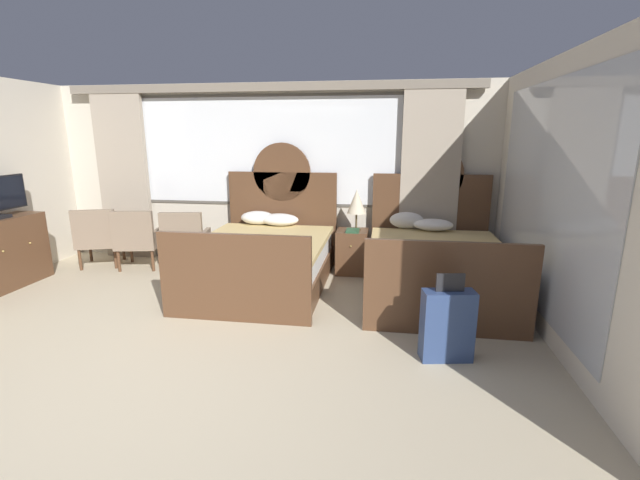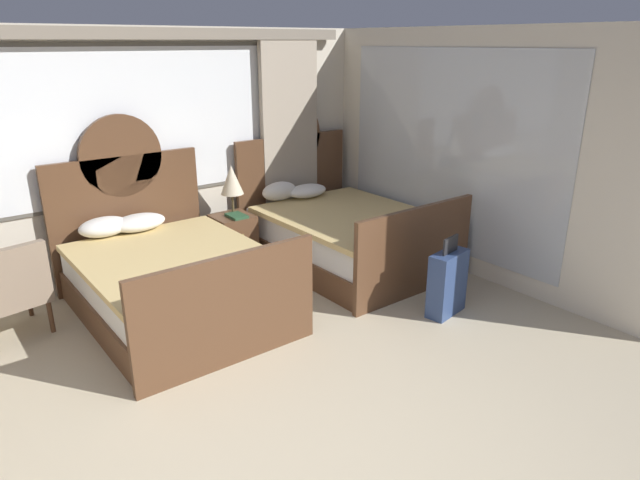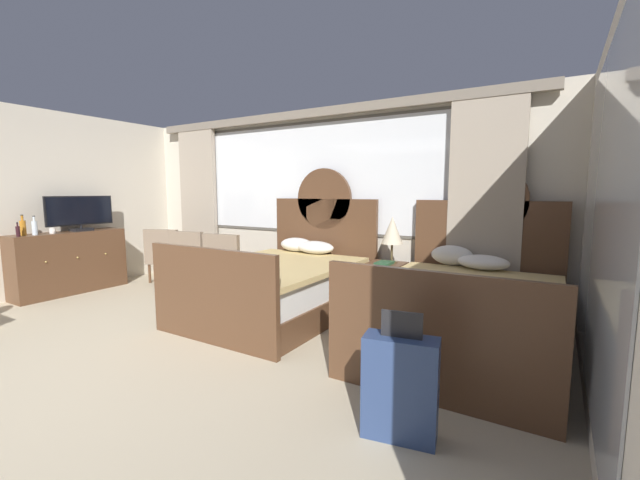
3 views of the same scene
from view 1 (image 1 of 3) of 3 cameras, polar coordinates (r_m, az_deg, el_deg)
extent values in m
plane|color=#BCAD8E|center=(3.78, -21.83, -18.60)|extent=(24.00, 24.00, 0.00)
cube|color=beige|center=(6.75, -6.52, 8.48)|extent=(6.69, 0.07, 2.70)
cube|color=#605B52|center=(6.69, -6.71, 11.56)|extent=(4.33, 0.02, 1.64)
cube|color=white|center=(6.68, -6.72, 11.56)|extent=(4.25, 0.02, 1.56)
cube|color=tan|center=(7.61, -24.44, 7.56)|extent=(0.82, 0.08, 2.60)
cube|color=tan|center=(6.42, 14.21, 7.43)|extent=(0.82, 0.08, 2.60)
cube|color=gray|center=(6.63, -7.16, 19.36)|extent=(6.15, 0.10, 0.12)
cube|color=beige|center=(4.62, 29.21, 4.40)|extent=(0.07, 4.35, 2.70)
cube|color=#B2B7BC|center=(4.88, 27.55, 5.01)|extent=(0.01, 3.04, 2.27)
cube|color=brown|center=(5.76, -7.36, -4.67)|extent=(1.57, 2.15, 0.30)
cube|color=white|center=(5.68, -7.46, -1.83)|extent=(1.51, 2.05, 0.29)
cube|color=tan|center=(5.56, -7.74, -0.29)|extent=(1.61, 1.95, 0.06)
cube|color=brown|center=(6.66, -4.91, 2.83)|extent=(1.65, 0.06, 1.41)
cylinder|color=brown|center=(6.56, -5.04, 8.89)|extent=(0.87, 0.06, 0.87)
cube|color=brown|center=(4.67, -11.21, -4.99)|extent=(1.65, 0.06, 0.97)
ellipsoid|color=white|center=(6.52, -8.18, 2.93)|extent=(0.51, 0.33, 0.20)
ellipsoid|color=white|center=(6.39, -5.34, 2.70)|extent=(0.56, 0.34, 0.18)
cube|color=brown|center=(5.59, 14.84, -5.63)|extent=(1.57, 2.15, 0.30)
cube|color=white|center=(5.50, 15.03, -2.71)|extent=(1.51, 2.05, 0.29)
cube|color=tan|center=(5.38, 15.24, -1.14)|extent=(1.61, 1.95, 0.06)
cube|color=brown|center=(6.51, 14.18, 2.21)|extent=(1.65, 0.06, 1.41)
cylinder|color=brown|center=(6.41, 14.55, 8.40)|extent=(0.87, 0.06, 0.87)
cube|color=brown|center=(4.45, 16.53, -6.25)|extent=(1.65, 0.06, 0.97)
ellipsoid|color=white|center=(6.29, 11.34, 2.57)|extent=(0.48, 0.25, 0.23)
ellipsoid|color=white|center=(6.22, 14.68, 1.95)|extent=(0.54, 0.34, 0.16)
cube|color=brown|center=(6.26, 4.23, -1.53)|extent=(0.44, 0.44, 0.63)
sphere|color=tan|center=(6.00, 4.07, -0.83)|extent=(0.02, 0.02, 0.02)
cylinder|color=brown|center=(6.24, 4.77, 1.47)|extent=(0.14, 0.14, 0.02)
cylinder|color=brown|center=(6.21, 4.80, 2.55)|extent=(0.03, 0.03, 0.22)
cone|color=beige|center=(6.16, 4.85, 5.10)|extent=(0.27, 0.27, 0.34)
cube|color=#285133|center=(6.10, 4.33, 1.24)|extent=(0.18, 0.26, 0.03)
sphere|color=tan|center=(6.94, -33.86, -0.34)|extent=(0.03, 0.03, 0.03)
sphere|color=tan|center=(6.64, -36.26, -1.21)|extent=(0.03, 0.03, 0.03)
cube|color=#84705B|center=(6.70, -17.05, -0.61)|extent=(0.68, 0.68, 0.10)
cube|color=#84705B|center=(6.40, -17.84, 1.34)|extent=(0.59, 0.18, 0.48)
cube|color=#84705B|center=(6.60, -14.92, 0.48)|extent=(0.15, 0.53, 0.16)
cube|color=#84705B|center=(6.75, -19.29, 0.45)|extent=(0.15, 0.53, 0.16)
cylinder|color=brown|center=(6.92, -14.45, -1.79)|extent=(0.04, 0.04, 0.32)
cylinder|color=brown|center=(7.05, -18.32, -1.77)|extent=(0.04, 0.04, 0.32)
cylinder|color=brown|center=(6.46, -15.41, -2.94)|extent=(0.04, 0.04, 0.32)
cylinder|color=brown|center=(6.60, -19.53, -2.90)|extent=(0.04, 0.04, 0.32)
cube|color=#84705B|center=(7.05, -22.57, -0.36)|extent=(0.69, 0.69, 0.10)
cube|color=#84705B|center=(6.76, -23.51, 1.50)|extent=(0.59, 0.19, 0.48)
cube|color=#84705B|center=(6.94, -20.62, 0.70)|extent=(0.16, 0.53, 0.16)
cube|color=#84705B|center=(7.12, -24.67, 0.63)|extent=(0.16, 0.53, 0.16)
cylinder|color=brown|center=(7.25, -19.97, -1.48)|extent=(0.04, 0.04, 0.32)
cylinder|color=brown|center=(7.41, -23.58, -1.49)|extent=(0.04, 0.04, 0.32)
cylinder|color=brown|center=(6.80, -21.16, -2.56)|extent=(0.04, 0.04, 0.32)
cylinder|color=brown|center=(6.97, -24.97, -2.54)|extent=(0.04, 0.04, 0.32)
cube|color=#84705B|center=(7.41, -26.88, -0.16)|extent=(0.75, 0.75, 0.10)
cube|color=#84705B|center=(7.11, -27.67, 1.62)|extent=(0.58, 0.27, 0.48)
cube|color=#84705B|center=(7.31, -25.00, 0.92)|extent=(0.24, 0.52, 0.16)
cube|color=#84705B|center=(7.46, -28.94, 0.71)|extent=(0.24, 0.52, 0.16)
cylinder|color=brown|center=(7.62, -24.47, -1.17)|extent=(0.04, 0.04, 0.32)
cylinder|color=brown|center=(7.76, -27.98, -1.32)|extent=(0.04, 0.04, 0.32)
cylinder|color=brown|center=(7.17, -25.34, -2.16)|extent=(0.04, 0.04, 0.32)
cylinder|color=brown|center=(7.31, -29.05, -2.30)|extent=(0.04, 0.04, 0.32)
cube|color=navy|center=(4.05, 16.40, -10.75)|extent=(0.48, 0.27, 0.64)
cube|color=#232326|center=(3.90, 16.80, -5.38)|extent=(0.25, 0.06, 0.16)
cylinder|color=black|center=(4.13, 13.66, -14.64)|extent=(0.05, 0.03, 0.05)
cylinder|color=black|center=(4.23, 18.52, -14.25)|extent=(0.05, 0.03, 0.05)
camera|label=2|loc=(3.53, -75.89, 13.28)|focal=31.29mm
camera|label=3|loc=(2.01, 49.80, -4.13)|focal=22.18mm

